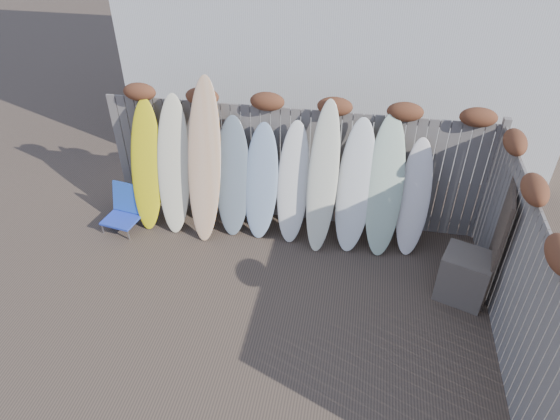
% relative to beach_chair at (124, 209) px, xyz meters
% --- Properties ---
extents(ground, '(80.00, 80.00, 0.00)m').
position_rel_beach_chair_xyz_m(ground, '(2.69, -1.68, -0.33)').
color(ground, '#493A2D').
extents(back_fence, '(6.05, 0.28, 2.24)m').
position_rel_beach_chair_xyz_m(back_fence, '(2.75, 0.71, 0.85)').
color(back_fence, slate).
rests_on(back_fence, ground).
extents(right_fence, '(0.28, 4.40, 2.24)m').
position_rel_beach_chair_xyz_m(right_fence, '(5.68, -1.43, 0.81)').
color(right_fence, slate).
rests_on(right_fence, ground).
extents(beach_chair, '(0.62, 0.65, 0.71)m').
position_rel_beach_chair_xyz_m(beach_chair, '(0.00, 0.00, 0.00)').
color(beach_chair, '#253FBC').
rests_on(beach_chair, ground).
extents(wooden_crate, '(0.78, 0.71, 0.74)m').
position_rel_beach_chair_xyz_m(wooden_crate, '(5.31, -0.71, 0.04)').
color(wooden_crate, '#443C33').
rests_on(wooden_crate, ground).
extents(lattice_panel, '(0.27, 1.15, 1.74)m').
position_rel_beach_chair_xyz_m(lattice_panel, '(5.66, -0.41, 0.54)').
color(lattice_panel, brown).
rests_on(lattice_panel, ground).
extents(surfboard_0, '(0.53, 0.74, 2.06)m').
position_rel_beach_chair_xyz_m(surfboard_0, '(0.39, 0.26, 0.70)').
color(surfboard_0, yellow).
rests_on(surfboard_0, ground).
extents(surfboard_1, '(0.56, 0.78, 2.16)m').
position_rel_beach_chair_xyz_m(surfboard_1, '(0.85, 0.27, 0.75)').
color(surfboard_1, '#F4E9BD').
rests_on(surfboard_1, ground).
extents(surfboard_2, '(0.53, 0.88, 2.49)m').
position_rel_beach_chair_xyz_m(surfboard_2, '(1.39, 0.20, 0.92)').
color(surfboard_2, '#FBD370').
rests_on(surfboard_2, ground).
extents(surfboard_3, '(0.59, 0.71, 1.88)m').
position_rel_beach_chair_xyz_m(surfboard_3, '(1.78, 0.32, 0.61)').
color(surfboard_3, slate).
rests_on(surfboard_3, ground).
extents(surfboard_4, '(0.56, 0.67, 1.81)m').
position_rel_beach_chair_xyz_m(surfboard_4, '(2.25, 0.32, 0.58)').
color(surfboard_4, '#92A9C1').
rests_on(surfboard_4, ground).
extents(surfboard_5, '(0.51, 0.69, 1.89)m').
position_rel_beach_chair_xyz_m(surfboard_5, '(2.75, 0.31, 0.61)').
color(surfboard_5, white).
rests_on(surfboard_5, ground).
extents(surfboard_6, '(0.50, 0.82, 2.27)m').
position_rel_beach_chair_xyz_m(surfboard_6, '(3.21, 0.23, 0.80)').
color(surfboard_6, '#EFECC8').
rests_on(surfboard_6, ground).
extents(surfboard_7, '(0.61, 0.76, 2.02)m').
position_rel_beach_chair_xyz_m(surfboard_7, '(3.70, 0.27, 0.68)').
color(surfboard_7, white).
rests_on(surfboard_7, ground).
extents(surfboard_8, '(0.57, 0.77, 2.12)m').
position_rel_beach_chair_xyz_m(surfboard_8, '(4.14, 0.27, 0.73)').
color(surfboard_8, beige).
rests_on(surfboard_8, ground).
extents(surfboard_9, '(0.49, 0.65, 1.78)m').
position_rel_beach_chair_xyz_m(surfboard_9, '(4.59, 0.31, 0.56)').
color(surfboard_9, white).
rests_on(surfboard_9, ground).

